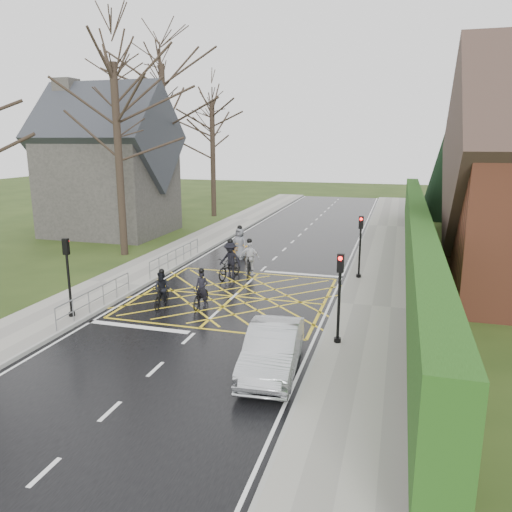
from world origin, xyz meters
The scene contains 22 objects.
ground centered at (0.00, 0.00, 0.00)m, with size 120.00×120.00×0.00m, color #213110.
road centered at (0.00, 0.00, 0.01)m, with size 9.00×80.00×0.01m, color black.
sidewalk_right centered at (6.00, 0.00, 0.07)m, with size 3.00×80.00×0.15m, color gray.
sidewalk_left centered at (-6.00, 0.00, 0.07)m, with size 3.00×80.00×0.15m, color gray.
stone_wall centered at (7.75, 6.00, 0.35)m, with size 0.50×38.00×0.70m, color slate.
hedge centered at (7.75, 6.00, 2.10)m, with size 0.90×38.00×2.80m, color #18350E.
conifer centered at (10.75, 26.00, 4.99)m, with size 4.60×4.60×10.00m.
church centered at (-13.54, 12.00, 4.93)m, with size 8.80×7.80×11.00m.
tree_near centered at (-9.00, 6.00, 7.91)m, with size 9.24×9.24×11.44m.
tree_mid centered at (-10.00, 14.00, 8.63)m, with size 10.08×10.08×12.48m.
tree_far centered at (-9.30, 22.00, 7.19)m, with size 8.40×8.40×10.40m.
railing_south centered at (-4.65, -3.50, 0.78)m, with size 0.05×5.04×1.03m.
railing_north centered at (-4.65, 4.00, 0.79)m, with size 0.05×6.04×1.03m.
traffic_light_ne centered at (5.10, 4.20, 1.66)m, with size 0.24×0.31×3.21m.
traffic_light_se centered at (5.10, -4.20, 1.66)m, with size 0.24×0.31×3.21m.
traffic_light_sw centered at (-5.10, -4.50, 1.66)m, with size 0.24×0.31×3.21m.
cyclist_rear centered at (-0.88, -1.63, 0.53)m, with size 0.65×1.71×1.64m.
cyclist_back centered at (-2.43, -2.14, 0.61)m, with size 0.78×1.66×1.63m.
cyclist_mid centered at (-1.15, 2.86, 0.73)m, with size 1.30×2.16×2.00m.
cyclist_front centered at (-0.40, 3.66, 0.70)m, with size 1.09×1.97×1.90m.
cyclist_lead centered at (-1.93, 6.77, 0.69)m, with size 1.38×2.17×1.99m.
car centered at (3.44, -6.61, 0.70)m, with size 1.49×4.27×1.41m, color #A9ADB0.
Camera 1 is at (6.82, -20.06, 6.85)m, focal length 35.00 mm.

